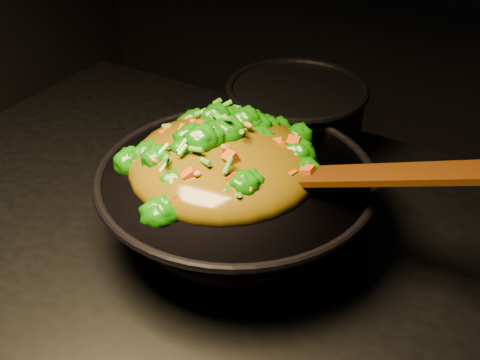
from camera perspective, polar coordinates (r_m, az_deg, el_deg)
The scene contains 4 objects.
wok at distance 0.84m, azimuth -0.35°, elevation -2.40°, with size 0.37×0.37×0.10m, color black, non-canonical shape.
stir_fry at distance 0.80m, azimuth -1.57°, elevation 3.89°, with size 0.26×0.26×0.09m, color #125906, non-canonical shape.
spatula at distance 0.73m, azimuth 11.81°, elevation 0.46°, with size 0.30×0.04×0.01m, color #391904.
back_pot at distance 1.02m, azimuth 5.27°, elevation 5.71°, with size 0.22×0.22×0.13m, color black.
Camera 1 is at (0.33, -0.49, 1.45)m, focal length 45.00 mm.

